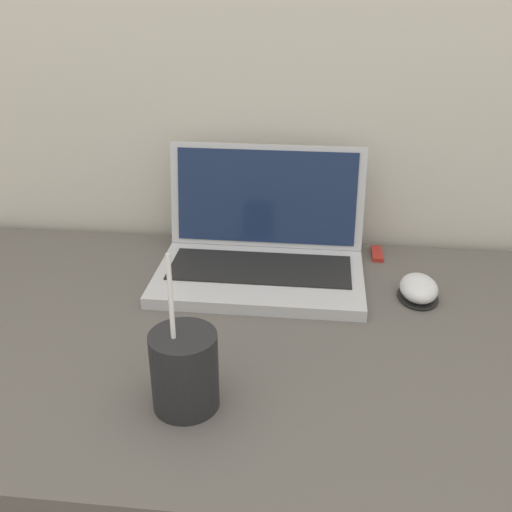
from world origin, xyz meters
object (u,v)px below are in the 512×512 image
object	(u,v)px
computer_mouse	(419,289)
laptop	(262,249)
drink_cup	(184,369)
usb_stick	(377,254)

from	to	relation	value
computer_mouse	laptop	bearing A→B (deg)	166.40
drink_cup	computer_mouse	bearing A→B (deg)	43.26
drink_cup	computer_mouse	world-z (taller)	drink_cup
drink_cup	usb_stick	bearing A→B (deg)	59.77
laptop	computer_mouse	world-z (taller)	laptop
laptop	usb_stick	size ratio (longest dim) A/B	6.00
computer_mouse	usb_stick	size ratio (longest dim) A/B	1.52
laptop	drink_cup	size ratio (longest dim) A/B	1.75
laptop	computer_mouse	xyz separation A→B (m)	(0.27, -0.07, -0.03)
drink_cup	usb_stick	world-z (taller)	drink_cup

